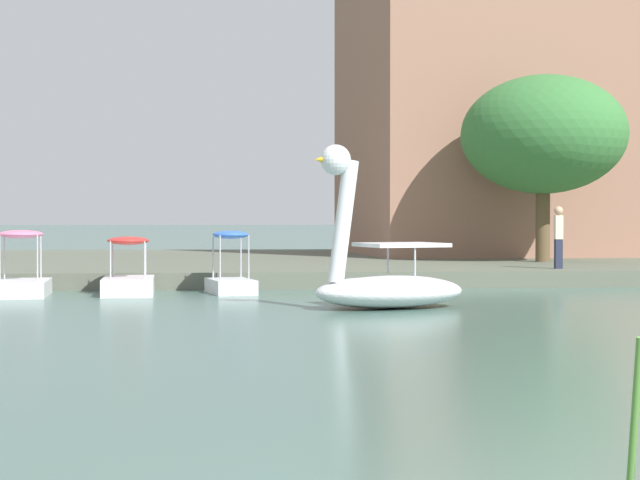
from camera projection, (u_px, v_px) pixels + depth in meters
shore_bank_far at (257, 264)px, 38.27m from camera, size 112.72×20.17×0.44m
swan_boat at (384, 277)px, 22.41m from camera, size 3.57×2.51×3.33m
pedal_boat_blue at (231, 274)px, 26.78m from camera, size 1.30×1.91×1.54m
pedal_boat_red at (128, 278)px, 26.42m from camera, size 1.31×2.44×1.40m
pedal_boat_pink at (21, 279)px, 25.91m from camera, size 1.43×2.38×1.57m
tree_sapling_by_fence at (543, 135)px, 34.93m from camera, size 7.13×7.31×5.98m
person_on_path at (558, 234)px, 30.28m from camera, size 0.25×0.25×1.73m
apartment_block at (636, 63)px, 44.24m from camera, size 23.50×12.70×15.37m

